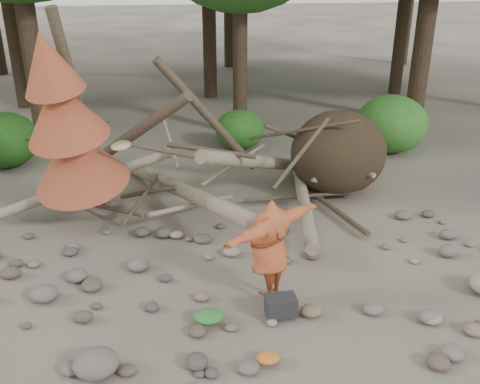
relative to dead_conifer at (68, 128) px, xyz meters
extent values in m
plane|color=#514C44|center=(3.12, -3.37, -2.11)|extent=(120.00, 120.00, 0.00)
ellipsoid|color=#332619|center=(5.72, 0.93, -1.12)|extent=(2.20, 1.87, 1.98)
cylinder|color=gray|center=(2.12, 0.33, -1.56)|extent=(2.61, 5.11, 1.08)
cylinder|color=gray|center=(3.92, 0.83, -1.21)|extent=(3.18, 3.71, 1.90)
cylinder|color=brown|center=(0.92, 1.23, -0.71)|extent=(3.08, 1.91, 2.49)
cylinder|color=gray|center=(4.72, 0.13, -1.76)|extent=(1.13, 4.98, 0.43)
cylinder|color=brown|center=(2.82, 1.43, -0.31)|extent=(2.39, 1.03, 2.89)
cylinder|color=gray|center=(0.12, 0.63, -1.41)|extent=(3.71, 0.86, 1.20)
cylinder|color=#4C3F30|center=(0.62, 0.13, -1.81)|extent=(1.52, 1.70, 0.49)
cylinder|color=gray|center=(3.32, 1.03, -1.31)|extent=(1.57, 0.85, 0.69)
cylinder|color=#4C3F30|center=(4.92, 1.53, -0.91)|extent=(1.92, 1.25, 1.10)
cylinder|color=gray|center=(1.92, 0.83, -0.61)|extent=(0.37, 1.42, 0.85)
cylinder|color=#4C3F30|center=(5.32, -0.17, -1.96)|extent=(0.79, 2.54, 0.12)
cylinder|color=gray|center=(2.32, -0.27, -1.66)|extent=(1.78, 1.11, 0.29)
cylinder|color=#4C3F30|center=(0.22, 0.43, 0.09)|extent=(0.67, 1.13, 4.35)
cone|color=brown|center=(0.06, 0.12, -0.61)|extent=(2.06, 2.13, 1.86)
cone|color=brown|center=(-0.05, -0.09, 0.39)|extent=(1.71, 1.78, 1.65)
cone|color=brown|center=(-0.14, -0.28, 1.29)|extent=(1.23, 1.30, 1.41)
cylinder|color=#38281C|center=(4.12, 5.83, 1.46)|extent=(0.44, 0.44, 7.14)
ellipsoid|color=#1D4E14|center=(-2.38, 3.83, -1.39)|extent=(1.80, 1.80, 1.44)
ellipsoid|color=#27631C|center=(3.92, 4.43, -1.55)|extent=(1.40, 1.40, 1.12)
ellipsoid|color=#327524|center=(8.12, 3.63, -1.31)|extent=(2.00, 2.00, 1.60)
imported|color=#A14724|center=(3.38, -3.02, -1.20)|extent=(1.98, 1.67, 1.67)
cylinder|color=#96865F|center=(1.20, -2.46, 0.41)|extent=(0.34, 0.33, 0.10)
cube|color=black|center=(3.47, -3.56, -1.96)|extent=(0.47, 0.33, 0.31)
ellipsoid|color=#2D6A2A|center=(2.36, -3.56, -2.02)|extent=(0.46, 0.38, 0.17)
ellipsoid|color=#BD6220|center=(3.09, -4.55, -2.05)|extent=(0.33, 0.27, 0.12)
ellipsoid|color=#635A52|center=(0.80, -4.43, -1.93)|extent=(0.61, 0.55, 0.37)
ellipsoid|color=#655C55|center=(-0.22, -2.61, -1.98)|extent=(0.44, 0.40, 0.27)
camera|label=1|loc=(1.94, -10.17, 2.97)|focal=40.00mm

